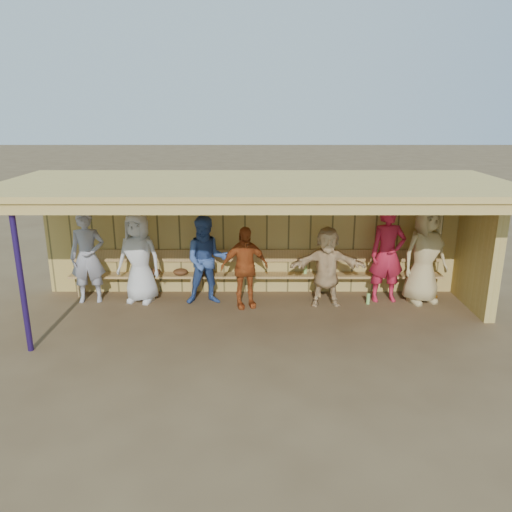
{
  "coord_description": "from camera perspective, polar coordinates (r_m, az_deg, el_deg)",
  "views": [
    {
      "loc": [
        -0.01,
        -8.61,
        3.71
      ],
      "look_at": [
        0.0,
        0.35,
        1.05
      ],
      "focal_mm": 35.0,
      "sensor_mm": 36.0,
      "label": 1
    }
  ],
  "objects": [
    {
      "name": "dugout_structure",
      "position": [
        9.52,
        2.35,
        4.3
      ],
      "size": [
        8.8,
        3.2,
        2.5
      ],
      "color": "tan",
      "rests_on": "ground"
    },
    {
      "name": "player_b",
      "position": [
        10.03,
        -13.23,
        -0.2
      ],
      "size": [
        0.98,
        0.75,
        1.79
      ],
      "primitive_type": "imported",
      "rotation": [
        0.0,
        0.0,
        -0.23
      ],
      "color": "silver",
      "rests_on": "ground"
    },
    {
      "name": "player_h",
      "position": [
        10.25,
        18.75,
        0.15
      ],
      "size": [
        1.1,
        0.89,
        1.95
      ],
      "primitive_type": "imported",
      "rotation": [
        0.0,
        0.0,
        0.32
      ],
      "color": "tan",
      "rests_on": "ground"
    },
    {
      "name": "dugout_equipment",
      "position": [
        10.14,
        -4.05,
        -2.01
      ],
      "size": [
        5.92,
        0.62,
        0.8
      ],
      "color": "yellow",
      "rests_on": "ground"
    },
    {
      "name": "bench",
      "position": [
        10.23,
        -0.0,
        -1.58
      ],
      "size": [
        7.6,
        0.34,
        0.93
      ],
      "color": "tan",
      "rests_on": "ground"
    },
    {
      "name": "player_a",
      "position": [
        10.28,
        -18.68,
        -0.13
      ],
      "size": [
        0.72,
        0.52,
        1.83
      ],
      "primitive_type": "imported",
      "rotation": [
        0.0,
        0.0,
        0.13
      ],
      "color": "#9C9AA2",
      "rests_on": "ground"
    },
    {
      "name": "player_d",
      "position": [
        9.51,
        -1.34,
        -1.31
      ],
      "size": [
        1.01,
        0.65,
        1.59
      ],
      "primitive_type": "imported",
      "rotation": [
        0.0,
        0.0,
        0.3
      ],
      "color": "#A9481B",
      "rests_on": "ground"
    },
    {
      "name": "player_c",
      "position": [
        9.7,
        -5.65,
        -0.53
      ],
      "size": [
        0.93,
        0.76,
        1.75
      ],
      "primitive_type": "imported",
      "rotation": [
        0.0,
        0.0,
        0.12
      ],
      "color": "#365496",
      "rests_on": "ground"
    },
    {
      "name": "player_f",
      "position": [
        9.69,
        8.1,
        -1.21
      ],
      "size": [
        1.46,
        0.48,
        1.57
      ],
      "primitive_type": "imported",
      "rotation": [
        0.0,
        0.0,
        0.01
      ],
      "color": "#D7B079",
      "rests_on": "ground"
    },
    {
      "name": "player_g",
      "position": [
        10.1,
        14.79,
        0.19
      ],
      "size": [
        0.73,
        0.51,
        1.92
      ],
      "primitive_type": "imported",
      "rotation": [
        0.0,
        0.0,
        0.07
      ],
      "color": "#BA1D36",
      "rests_on": "ground"
    },
    {
      "name": "ground",
      "position": [
        9.37,
        0.0,
        -6.78
      ],
      "size": [
        90.0,
        90.0,
        0.0
      ],
      "primitive_type": "plane",
      "color": "brown",
      "rests_on": "ground"
    }
  ]
}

